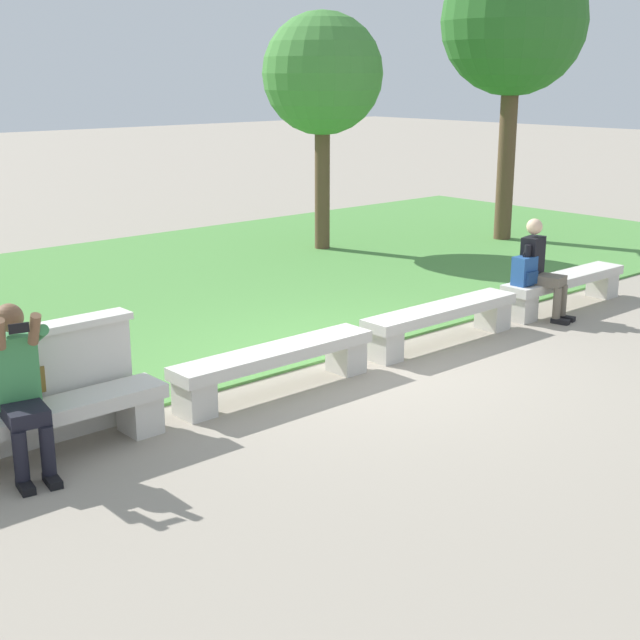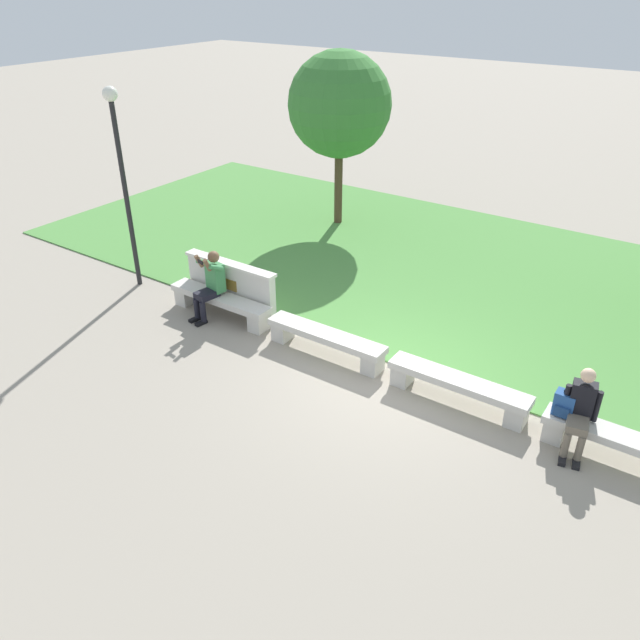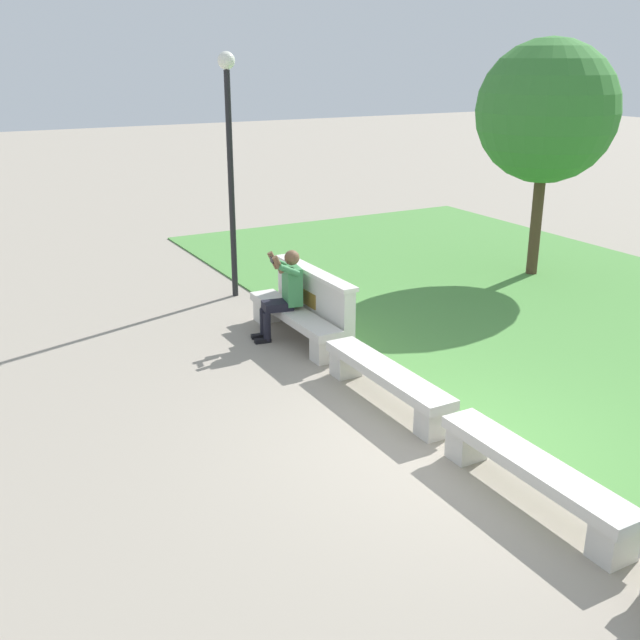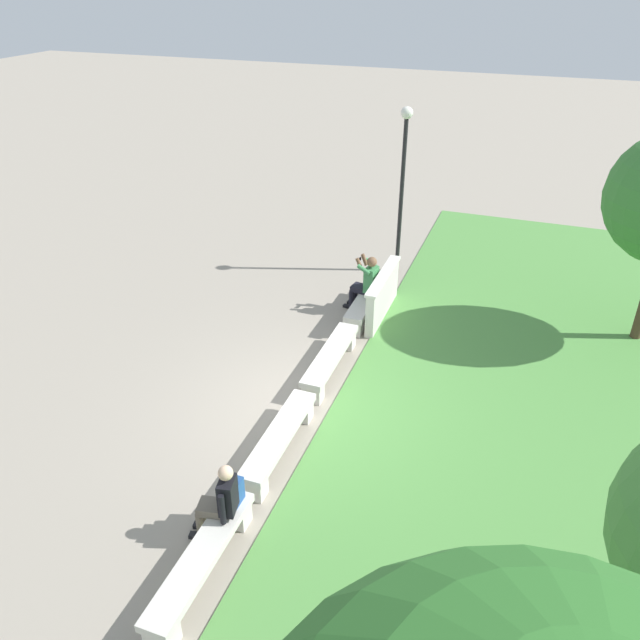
{
  "view_description": "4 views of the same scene",
  "coord_description": "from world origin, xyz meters",
  "px_view_note": "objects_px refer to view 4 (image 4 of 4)",
  "views": [
    {
      "loc": [
        -6.32,
        -6.42,
        3.01
      ],
      "look_at": [
        -1.22,
        -0.65,
        0.86
      ],
      "focal_mm": 50.0,
      "sensor_mm": 36.0,
      "label": 1
    },
    {
      "loc": [
        3.89,
        -7.64,
        5.89
      ],
      "look_at": [
        -1.11,
        -0.34,
        0.89
      ],
      "focal_mm": 35.0,
      "sensor_mm": 36.0,
      "label": 2
    },
    {
      "loc": [
        5.55,
        -4.63,
        3.94
      ],
      "look_at": [
        -1.7,
        -0.64,
        1.02
      ],
      "focal_mm": 42.0,
      "sensor_mm": 36.0,
      "label": 3
    },
    {
      "loc": [
        8.08,
        3.19,
        6.79
      ],
      "look_at": [
        -1.59,
        -0.35,
        0.87
      ],
      "focal_mm": 35.0,
      "sensor_mm": 36.0,
      "label": 4
    }
  ],
  "objects_px": {
    "bench_near": "(331,358)",
    "backpack": "(233,492)",
    "bench_main": "(367,301)",
    "person_photographer": "(366,281)",
    "bench_far": "(202,560)",
    "lamp_post": "(403,169)",
    "person_distant": "(221,500)",
    "bench_mid": "(279,439)"
  },
  "relations": [
    {
      "from": "bench_near",
      "to": "person_photographer",
      "type": "height_order",
      "value": "person_photographer"
    },
    {
      "from": "bench_main",
      "to": "bench_far",
      "type": "height_order",
      "value": "same"
    },
    {
      "from": "bench_near",
      "to": "bench_far",
      "type": "relative_size",
      "value": 1.0
    },
    {
      "from": "bench_main",
      "to": "backpack",
      "type": "relative_size",
      "value": 5.24
    },
    {
      "from": "bench_main",
      "to": "backpack",
      "type": "height_order",
      "value": "backpack"
    },
    {
      "from": "bench_mid",
      "to": "lamp_post",
      "type": "relative_size",
      "value": 0.56
    },
    {
      "from": "bench_mid",
      "to": "backpack",
      "type": "height_order",
      "value": "backpack"
    },
    {
      "from": "person_distant",
      "to": "lamp_post",
      "type": "height_order",
      "value": "lamp_post"
    },
    {
      "from": "bench_mid",
      "to": "person_distant",
      "type": "relative_size",
      "value": 1.78
    },
    {
      "from": "bench_main",
      "to": "bench_mid",
      "type": "xyz_separation_m",
      "value": [
        4.88,
        0.0,
        0.0
      ]
    },
    {
      "from": "person_distant",
      "to": "backpack",
      "type": "xyz_separation_m",
      "value": [
        -0.22,
        0.06,
        -0.05
      ]
    },
    {
      "from": "person_photographer",
      "to": "lamp_post",
      "type": "bearing_deg",
      "value": 176.1
    },
    {
      "from": "backpack",
      "to": "bench_far",
      "type": "bearing_deg",
      "value": 0.09
    },
    {
      "from": "bench_near",
      "to": "lamp_post",
      "type": "relative_size",
      "value": 0.56
    },
    {
      "from": "bench_near",
      "to": "person_distant",
      "type": "xyz_separation_m",
      "value": [
        4.21,
        -0.06,
        0.36
      ]
    },
    {
      "from": "bench_near",
      "to": "backpack",
      "type": "bearing_deg",
      "value": -0.02
    },
    {
      "from": "bench_far",
      "to": "person_distant",
      "type": "height_order",
      "value": "person_distant"
    },
    {
      "from": "bench_mid",
      "to": "backpack",
      "type": "relative_size",
      "value": 5.24
    },
    {
      "from": "bench_far",
      "to": "lamp_post",
      "type": "bearing_deg",
      "value": 179.54
    },
    {
      "from": "bench_main",
      "to": "bench_near",
      "type": "relative_size",
      "value": 1.0
    },
    {
      "from": "bench_far",
      "to": "bench_mid",
      "type": "bearing_deg",
      "value": 180.0
    },
    {
      "from": "bench_far",
      "to": "person_distant",
      "type": "xyz_separation_m",
      "value": [
        -0.68,
        -0.06,
        0.36
      ]
    },
    {
      "from": "person_distant",
      "to": "bench_near",
      "type": "bearing_deg",
      "value": 179.12
    },
    {
      "from": "bench_near",
      "to": "backpack",
      "type": "relative_size",
      "value": 5.24
    },
    {
      "from": "bench_mid",
      "to": "person_distant",
      "type": "height_order",
      "value": "person_distant"
    },
    {
      "from": "bench_mid",
      "to": "lamp_post",
      "type": "distance_m",
      "value": 7.64
    },
    {
      "from": "bench_near",
      "to": "person_photographer",
      "type": "relative_size",
      "value": 1.7
    },
    {
      "from": "bench_near",
      "to": "bench_mid",
      "type": "bearing_deg",
      "value": 0.0
    },
    {
      "from": "lamp_post",
      "to": "backpack",
      "type": "bearing_deg",
      "value": -0.52
    },
    {
      "from": "bench_main",
      "to": "lamp_post",
      "type": "xyz_separation_m",
      "value": [
        -2.41,
        0.08,
        2.31
      ]
    },
    {
      "from": "bench_near",
      "to": "person_photographer",
      "type": "xyz_separation_m",
      "value": [
        -2.57,
        -0.08,
        0.43
      ]
    },
    {
      "from": "bench_main",
      "to": "backpack",
      "type": "bearing_deg",
      "value": -0.01
    },
    {
      "from": "bench_main",
      "to": "person_photographer",
      "type": "bearing_deg",
      "value": -149.55
    },
    {
      "from": "bench_far",
      "to": "backpack",
      "type": "bearing_deg",
      "value": -179.91
    },
    {
      "from": "bench_near",
      "to": "lamp_post",
      "type": "height_order",
      "value": "lamp_post"
    },
    {
      "from": "person_distant",
      "to": "bench_far",
      "type": "bearing_deg",
      "value": 5.48
    },
    {
      "from": "bench_main",
      "to": "bench_mid",
      "type": "distance_m",
      "value": 4.88
    },
    {
      "from": "bench_main",
      "to": "bench_far",
      "type": "xyz_separation_m",
      "value": [
        7.32,
        0.0,
        0.0
      ]
    },
    {
      "from": "bench_far",
      "to": "bench_main",
      "type": "bearing_deg",
      "value": 180.0
    },
    {
      "from": "bench_main",
      "to": "lamp_post",
      "type": "relative_size",
      "value": 0.56
    },
    {
      "from": "bench_near",
      "to": "person_distant",
      "type": "distance_m",
      "value": 4.22
    },
    {
      "from": "bench_main",
      "to": "lamp_post",
      "type": "bearing_deg",
      "value": 178.12
    }
  ]
}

